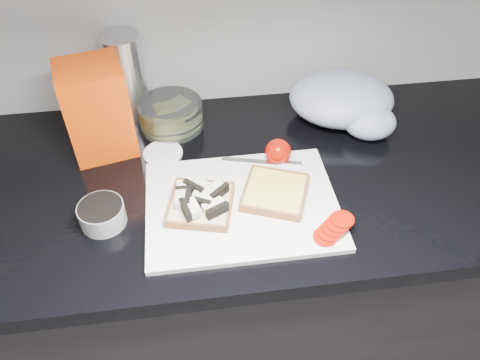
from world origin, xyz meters
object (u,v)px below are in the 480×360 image
object	(u,v)px
cutting_board	(242,205)
steel_canister	(127,79)
glass_bowl	(171,115)
bread_bag	(97,109)

from	to	relation	value
cutting_board	steel_canister	size ratio (longest dim) A/B	1.79
glass_bowl	steel_canister	size ratio (longest dim) A/B	0.71
glass_bowl	bread_bag	size ratio (longest dim) A/B	0.73
bread_bag	steel_canister	distance (m)	0.13
cutting_board	steel_canister	xyz separation A→B (m)	(-0.24, 0.36, 0.11)
cutting_board	glass_bowl	distance (m)	0.33
glass_bowl	steel_canister	distance (m)	0.14
cutting_board	bread_bag	size ratio (longest dim) A/B	1.83
bread_bag	steel_canister	size ratio (longest dim) A/B	0.98
glass_bowl	cutting_board	bearing A→B (deg)	-65.57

